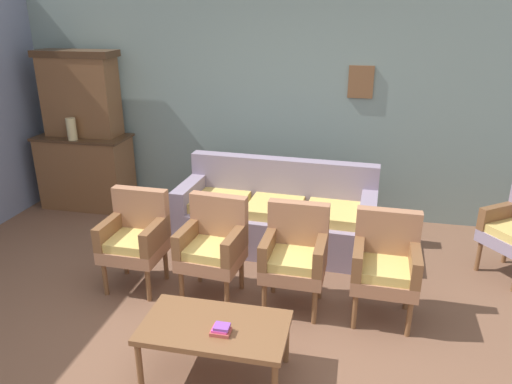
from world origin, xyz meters
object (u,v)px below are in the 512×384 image
at_px(vase_on_cabinet, 72,129).
at_px(armchair_by_doorway, 135,236).
at_px(armchair_near_cabinet, 295,253).
at_px(coffee_table, 215,330).
at_px(floral_couch, 276,217).
at_px(armchair_row_middle, 213,244).
at_px(side_cabinet, 87,171).
at_px(armchair_near_couch_end, 385,262).
at_px(book_stack_on_table, 221,330).

bearing_deg(vase_on_cabinet, armchair_by_doorway, -45.13).
relative_size(armchair_near_cabinet, coffee_table, 0.90).
distance_m(floral_couch, armchair_row_middle, 1.15).
bearing_deg(side_cabinet, armchair_near_couch_end, -24.82).
bearing_deg(coffee_table, book_stack_on_table, -48.64).
xyz_separation_m(side_cabinet, armchair_by_doorway, (1.46, -1.66, 0.03)).
height_order(armchair_near_cabinet, book_stack_on_table, armchair_near_cabinet).
distance_m(armchair_near_cabinet, book_stack_on_table, 1.12).
bearing_deg(armchair_by_doorway, coffee_table, -43.90).
relative_size(side_cabinet, armchair_near_cabinet, 1.28).
bearing_deg(armchair_near_cabinet, armchair_near_couch_end, -0.58).
xyz_separation_m(armchair_by_doorway, armchair_near_cabinet, (1.46, -0.02, 0.00)).
bearing_deg(vase_on_cabinet, armchair_near_cabinet, -27.14).
height_order(armchair_by_doorway, book_stack_on_table, armchair_by_doorway).
distance_m(vase_on_cabinet, book_stack_on_table, 3.70).
bearing_deg(side_cabinet, armchair_by_doorway, -48.69).
relative_size(armchair_near_couch_end, book_stack_on_table, 6.89).
relative_size(armchair_near_couch_end, coffee_table, 0.90).
xyz_separation_m(armchair_row_middle, book_stack_on_table, (0.38, -1.08, -0.05)).
xyz_separation_m(vase_on_cabinet, armchair_near_cabinet, (2.93, -1.50, -0.56)).
xyz_separation_m(floral_couch, armchair_near_couch_end, (1.09, -1.09, 0.17)).
distance_m(side_cabinet, armchair_near_cabinet, 3.37).
xyz_separation_m(armchair_by_doorway, book_stack_on_table, (1.12, -1.09, -0.05)).
height_order(floral_couch, coffee_table, floral_couch).
bearing_deg(armchair_row_middle, coffee_table, -72.71).
xyz_separation_m(vase_on_cabinet, armchair_near_couch_end, (3.67, -1.51, -0.56)).
bearing_deg(armchair_near_couch_end, armchair_near_cabinet, 179.42).
bearing_deg(armchair_by_doorway, armchair_near_cabinet, -0.88).
xyz_separation_m(side_cabinet, coffee_table, (2.51, -2.67, -0.09)).
relative_size(coffee_table, book_stack_on_table, 7.66).
bearing_deg(vase_on_cabinet, book_stack_on_table, -44.74).
relative_size(vase_on_cabinet, armchair_by_doorway, 0.30).
bearing_deg(armchair_near_cabinet, vase_on_cabinet, 152.86).
height_order(floral_couch, book_stack_on_table, floral_couch).
bearing_deg(vase_on_cabinet, armchair_row_middle, -33.88).
distance_m(side_cabinet, coffee_table, 3.67).
bearing_deg(book_stack_on_table, coffee_table, 131.36).
relative_size(side_cabinet, armchair_near_couch_end, 1.28).
bearing_deg(floral_couch, armchair_near_cabinet, -72.39).
bearing_deg(book_stack_on_table, side_cabinet, 133.16).
relative_size(armchair_by_doorway, armchair_near_cabinet, 1.00).
height_order(coffee_table, book_stack_on_table, book_stack_on_table).
relative_size(armchair_by_doorway, coffee_table, 0.90).
bearing_deg(armchair_by_doorway, floral_couch, 43.71).
bearing_deg(armchair_near_couch_end, floral_couch, 134.79).
relative_size(side_cabinet, floral_couch, 0.55).
relative_size(vase_on_cabinet, coffee_table, 0.27).
bearing_deg(armchair_row_middle, side_cabinet, 142.83).
distance_m(side_cabinet, armchair_by_doorway, 2.22).
height_order(armchair_by_doorway, armchair_row_middle, same).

